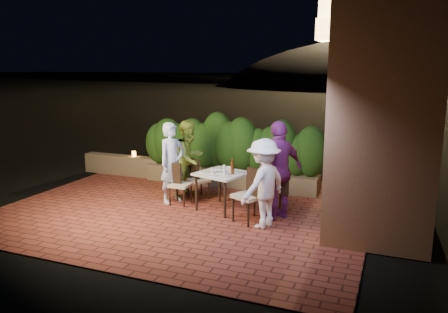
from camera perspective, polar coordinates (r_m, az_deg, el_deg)
The scene contains 32 objects.
ground at distance 8.49m, azimuth -6.18°, elevation -7.62°, with size 400.00×400.00×0.00m, color black.
terrace_floor at distance 8.92m, azimuth -4.66°, elevation -6.99°, with size 7.00×6.00×0.15m, color brown.
building_wall at distance 9.06m, azimuth 20.82°, elevation 9.19°, with size 1.60×5.00×5.00m, color #A0643F.
window_pane at distance 8.65m, azimuth 15.31°, elevation 6.12°, with size 0.08×1.00×1.40m, color black.
window_frame at distance 8.65m, azimuth 15.24°, elevation 6.13°, with size 0.06×1.15×1.55m, color black.
planter at distance 10.35m, azimuth 0.75°, elevation -2.74°, with size 4.20×0.55×0.40m, color #6E6146.
hedge at distance 10.19m, azimuth 0.77°, elevation 1.35°, with size 4.00×0.70×1.10m, color #1D4111, non-canonical shape.
parapet at distance 11.73m, azimuth -13.05°, elevation -1.08°, with size 2.20×0.30×0.50m, color #6E6146.
hill at distance 67.42m, azimuth 20.29°, elevation 5.13°, with size 52.00×40.00×22.00m, color black.
fortress at distance 67.53m, azimuth 21.19°, elevation 17.43°, with size 26.00×8.00×8.00m, color #FFCC7A, non-canonical shape.
dining_table at distance 8.60m, azimuth -0.25°, elevation -4.54°, with size 0.87×0.87×0.75m, color white, non-canonical shape.
plate_nw at distance 8.55m, azimuth -2.57°, elevation -2.00°, with size 0.23×0.23×0.01m, color white.
plate_sw at distance 8.83m, azimuth -0.80°, elevation -1.54°, with size 0.24×0.24×0.01m, color white.
plate_ne at distance 8.17m, azimuth 0.13°, elevation -2.63°, with size 0.22×0.22×0.01m, color white.
plate_se at distance 8.52m, azimuth 2.38°, elevation -2.05°, with size 0.22×0.22×0.01m, color white.
plate_centre at distance 8.51m, azimuth -0.51°, elevation -2.05°, with size 0.24×0.24×0.01m, color white.
plate_front at distance 8.25m, azimuth -1.43°, elevation -2.49°, with size 0.20×0.20×0.01m, color white.
glass_nw at distance 8.41m, azimuth -1.50°, elevation -1.86°, with size 0.07×0.07×0.11m, color silver.
glass_sw at distance 8.73m, azimuth 0.02°, elevation -1.41°, with size 0.06×0.06×0.10m, color silver.
glass_ne at distance 8.33m, azimuth 0.07°, elevation -2.00°, with size 0.07×0.07×0.11m, color silver.
glass_se at distance 8.51m, azimuth 1.06°, elevation -1.70°, with size 0.06×0.06×0.11m, color silver.
beer_bottle at distance 8.33m, azimuth 1.10°, elevation -1.27°, with size 0.06×0.06×0.32m, color #4E250D, non-canonical shape.
bowl at distance 8.77m, azimuth 0.59°, elevation -1.53°, with size 0.18×0.18×0.04m, color white.
chair_left_front at distance 8.94m, azimuth -5.73°, elevation -3.59°, with size 0.40×0.40×0.86m, color black, non-canonical shape.
chair_left_back at distance 9.31m, azimuth -3.35°, elevation -3.02°, with size 0.39×0.39×0.84m, color black, non-canonical shape.
chair_right_front at distance 7.90m, azimuth 3.21°, elevation -4.99°, with size 0.47×0.47×1.02m, color black, non-canonical shape.
chair_right_back at distance 8.27m, azimuth 5.72°, elevation -4.53°, with size 0.44×0.44×0.95m, color black, non-canonical shape.
diner_blue at distance 9.03m, azimuth -6.81°, elevation -0.82°, with size 0.61×0.40×1.67m, color #C5DCFE.
diner_green at distance 9.46m, azimuth -4.55°, elevation -0.26°, with size 0.80×0.63×1.65m, color #97BB3A.
diner_white at distance 7.60m, azimuth 5.18°, elevation -3.53°, with size 1.01×0.58×1.57m, color white.
diner_purple at distance 8.04m, azimuth 7.21°, elevation -1.81°, with size 1.07×0.45×1.82m, color #7C2A7E.
parapet_lamp at distance 11.47m, azimuth -11.68°, elevation 0.33°, with size 0.10×0.10×0.14m, color orange.
Camera 1 is at (3.81, -7.06, 2.76)m, focal length 35.00 mm.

